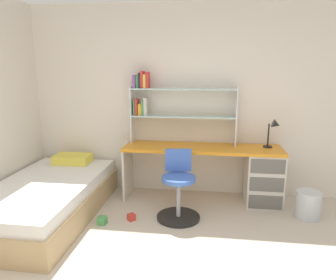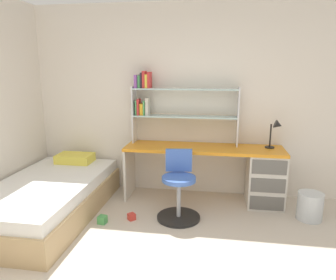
# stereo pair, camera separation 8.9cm
# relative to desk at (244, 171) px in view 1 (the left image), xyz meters

# --- Properties ---
(room_shell) EXTENTS (5.43, 6.26, 2.64)m
(room_shell) POSITION_rel_desk_xyz_m (-1.99, -1.09, 0.89)
(room_shell) COLOR silver
(room_shell) RESTS_ON ground_plane
(desk) EXTENTS (2.09, 0.55, 0.75)m
(desk) POSITION_rel_desk_xyz_m (0.00, 0.00, 0.00)
(desk) COLOR orange
(desk) RESTS_ON ground_plane
(bookshelf_hutch) EXTENTS (1.44, 0.22, 0.99)m
(bookshelf_hutch) POSITION_rel_desk_xyz_m (-1.04, 0.16, 0.89)
(bookshelf_hutch) COLOR silver
(bookshelf_hutch) RESTS_ON desk
(desk_lamp) EXTENTS (0.20, 0.17, 0.38)m
(desk_lamp) POSITION_rel_desk_xyz_m (0.35, 0.06, 0.57)
(desk_lamp) COLOR black
(desk_lamp) RESTS_ON desk
(swivel_chair) EXTENTS (0.52, 0.52, 0.82)m
(swivel_chair) POSITION_rel_desk_xyz_m (-0.82, -0.57, -0.10)
(swivel_chair) COLOR black
(swivel_chair) RESTS_ON ground_plane
(bed_platform) EXTENTS (1.15, 2.09, 0.56)m
(bed_platform) POSITION_rel_desk_xyz_m (-2.41, -0.75, -0.21)
(bed_platform) COLOR tan
(bed_platform) RESTS_ON ground_plane
(waste_bin) EXTENTS (0.30, 0.30, 0.33)m
(waste_bin) POSITION_rel_desk_xyz_m (0.73, -0.37, -0.26)
(waste_bin) COLOR silver
(waste_bin) RESTS_ON ground_plane
(toy_block_green_1) EXTENTS (0.10, 0.10, 0.09)m
(toy_block_green_1) POSITION_rel_desk_xyz_m (-1.68, -0.87, -0.38)
(toy_block_green_1) COLOR #479E51
(toy_block_green_1) RESTS_ON ground_plane
(toy_block_red_4) EXTENTS (0.11, 0.11, 0.08)m
(toy_block_red_4) POSITION_rel_desk_xyz_m (-1.37, -0.73, -0.39)
(toy_block_red_4) COLOR red
(toy_block_red_4) RESTS_ON ground_plane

